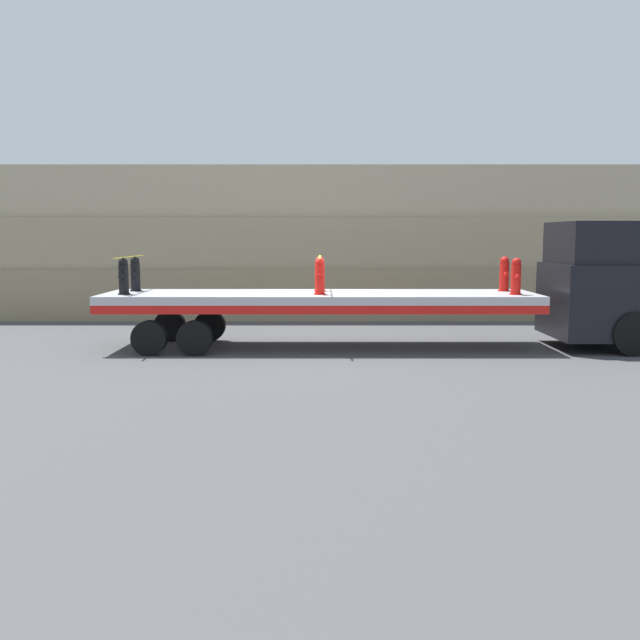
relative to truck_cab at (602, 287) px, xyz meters
name	(u,v)px	position (x,y,z in m)	size (l,w,h in m)	color
ground_plane	(322,348)	(-6.84, 0.00, -1.51)	(120.00, 120.00, 0.00)	#474749
rock_cliff	(322,243)	(-6.84, 7.01, 0.99)	(60.00, 3.30, 4.99)	gray
truck_cab	(602,287)	(0.00, 0.00, 0.00)	(2.26, 2.69, 3.08)	black
flatbed_trailer	(305,302)	(-7.26, 0.00, -0.37)	(10.47, 2.55, 1.36)	#B2B2B7
fire_hydrant_black_near_0	(126,277)	(-11.47, -0.54, 0.27)	(0.29, 0.55, 0.87)	black
fire_hydrant_black_far_0	(138,274)	(-11.47, 0.54, 0.27)	(0.29, 0.55, 0.87)	black
fire_hydrant_red_near_1	(322,277)	(-6.84, -0.54, 0.27)	(0.29, 0.55, 0.87)	red
fire_hydrant_red_far_1	(322,274)	(-6.84, 0.54, 0.27)	(0.29, 0.55, 0.87)	red
fire_hydrant_red_near_2	(518,277)	(-2.20, -0.54, 0.27)	(0.29, 0.55, 0.87)	red
fire_hydrant_red_far_2	(507,274)	(-2.20, 0.54, 0.27)	(0.29, 0.55, 0.87)	red
cargo_strap_rear	(132,257)	(-11.47, 0.00, 0.72)	(0.05, 2.65, 0.01)	yellow
cargo_strap_middle	(322,257)	(-6.84, 0.00, 0.72)	(0.05, 2.65, 0.01)	yellow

